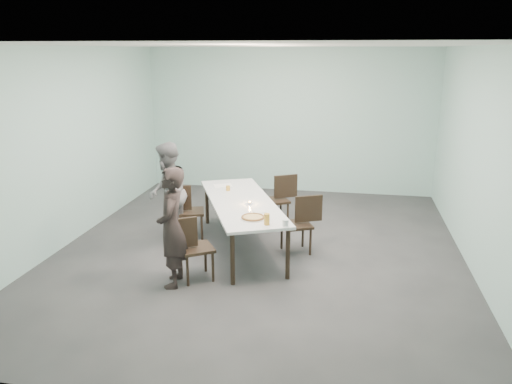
% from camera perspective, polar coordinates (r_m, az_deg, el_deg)
% --- Properties ---
extents(ground, '(7.00, 7.00, 0.00)m').
position_cam_1_polar(ground, '(7.62, 0.34, -6.75)').
color(ground, '#333335').
rests_on(ground, ground).
extents(room_shell, '(6.02, 7.02, 3.01)m').
position_cam_1_polar(room_shell, '(7.09, 0.37, 8.53)').
color(room_shell, '#A6D1CA').
rests_on(room_shell, ground).
extents(table, '(1.87, 2.74, 0.75)m').
position_cam_1_polar(table, '(7.53, -1.66, -1.42)').
color(table, white).
rests_on(table, ground).
extents(chair_near_left, '(0.64, 0.58, 0.87)m').
position_cam_1_polar(chair_near_left, '(6.59, -7.54, -5.93)').
color(chair_near_left, black).
rests_on(chair_near_left, ground).
extents(chair_far_left, '(0.65, 0.53, 0.87)m').
position_cam_1_polar(chair_far_left, '(8.08, -8.07, -1.79)').
color(chair_far_left, black).
rests_on(chair_far_left, ground).
extents(chair_near_right, '(0.65, 0.56, 0.87)m').
position_cam_1_polar(chair_near_right, '(7.46, 5.21, -3.20)').
color(chair_near_right, black).
rests_on(chair_near_right, ground).
extents(chair_far_right, '(0.65, 0.57, 0.87)m').
position_cam_1_polar(chair_far_right, '(8.63, 2.72, -0.48)').
color(chair_far_right, black).
rests_on(chair_far_right, ground).
extents(diner_near, '(0.47, 0.62, 1.56)m').
position_cam_1_polar(diner_near, '(6.40, -9.60, -4.03)').
color(diner_near, black).
rests_on(diner_near, ground).
extents(diner_far, '(0.82, 0.92, 1.58)m').
position_cam_1_polar(diner_far, '(7.91, -10.03, -0.07)').
color(diner_far, slate).
rests_on(diner_far, ground).
extents(pizza, '(0.34, 0.34, 0.04)m').
position_cam_1_polar(pizza, '(6.71, -0.36, -2.93)').
color(pizza, white).
rests_on(pizza, table).
extents(side_plate, '(0.18, 0.18, 0.01)m').
position_cam_1_polar(side_plate, '(7.01, 0.40, -2.21)').
color(side_plate, white).
rests_on(side_plate, table).
extents(beer_glass, '(0.08, 0.08, 0.15)m').
position_cam_1_polar(beer_glass, '(6.47, 1.24, -3.13)').
color(beer_glass, gold).
rests_on(beer_glass, table).
extents(water_tumbler, '(0.08, 0.08, 0.09)m').
position_cam_1_polar(water_tumbler, '(6.44, 3.38, -3.55)').
color(water_tumbler, silver).
rests_on(water_tumbler, table).
extents(tealight, '(0.06, 0.06, 0.05)m').
position_cam_1_polar(tealight, '(7.33, -0.73, -1.28)').
color(tealight, silver).
rests_on(tealight, table).
extents(amber_tumbler, '(0.07, 0.07, 0.08)m').
position_cam_1_polar(amber_tumbler, '(8.05, -3.21, 0.44)').
color(amber_tumbler, gold).
rests_on(amber_tumbler, table).
extents(menu, '(0.36, 0.32, 0.01)m').
position_cam_1_polar(menu, '(8.35, -3.80, 0.74)').
color(menu, silver).
rests_on(menu, table).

